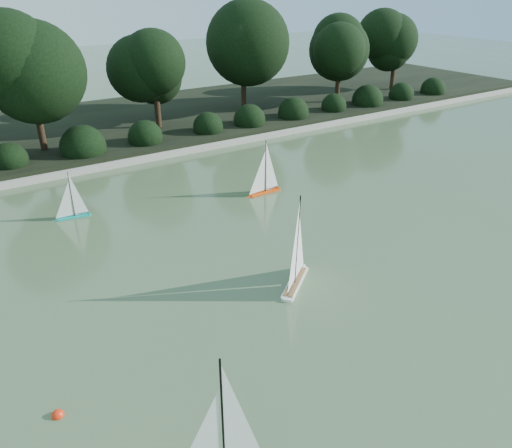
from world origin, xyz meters
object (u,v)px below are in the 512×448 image
object	(u,v)px
sailboat_teal	(69,211)
race_buoy	(58,415)
sailboat_white_b	(297,267)
sailboat_orange	(262,185)

from	to	relation	value
sailboat_teal	race_buoy	world-z (taller)	sailboat_teal
sailboat_white_b	sailboat_orange	distance (m)	4.20
sailboat_white_b	race_buoy	bearing A→B (deg)	-169.48
sailboat_white_b	sailboat_teal	world-z (taller)	sailboat_white_b
sailboat_orange	race_buoy	bearing A→B (deg)	-143.55
sailboat_orange	sailboat_teal	bearing A→B (deg)	164.71
sailboat_white_b	sailboat_orange	size ratio (longest dim) A/B	1.27
sailboat_teal	race_buoy	distance (m)	6.11
sailboat_orange	sailboat_teal	world-z (taller)	sailboat_orange
sailboat_white_b	sailboat_orange	world-z (taller)	sailboat_white_b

